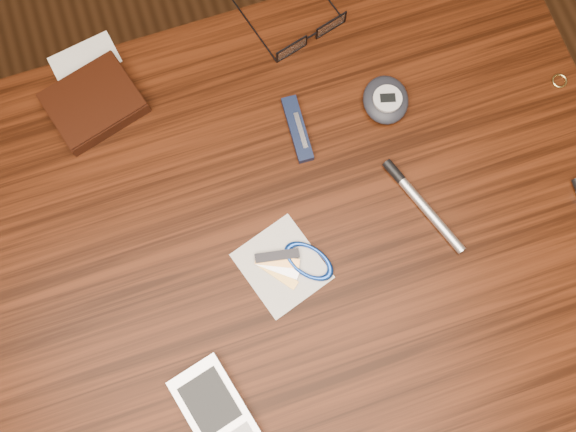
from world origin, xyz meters
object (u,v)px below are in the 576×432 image
Objects in this scene: wallet_and_card at (94,102)px; notepad_keys at (295,263)px; pedometer at (386,100)px; pocket_knife at (297,129)px; pda_phone at (217,413)px; desk at (256,276)px; eyeglasses at (308,34)px; silver_pen at (417,199)px.

notepad_keys is at bearing -57.20° from wallet_and_card.
pocket_knife is (-0.12, 0.00, -0.01)m from pedometer.
notepad_keys is 1.43× the size of pocket_knife.
pda_phone is 0.37m from pocket_knife.
pda_phone reaches higher than desk.
desk is at bearing -63.82° from wallet_and_card.
pocket_knife is at bearing 56.60° from pda_phone.
desk is 7.02× the size of eyeglasses.
pedometer is 0.12m from pocket_knife.
wallet_and_card is 1.99× the size of pedometer.
pedometer is at bearing -0.07° from pocket_knife.
pda_phone reaches higher than pocket_knife.
wallet_and_card is 1.22× the size of pda_phone.
notepad_keys is at bearing 44.29° from pda_phone.
pda_phone is at bearing -123.40° from pocket_knife.
wallet_and_card is 0.27m from pocket_knife.
silver_pen is at bearing 3.56° from desk.
pocket_knife is at bearing 54.02° from desk.
pda_phone is 0.94× the size of silver_pen.
pda_phone is at bearing -135.71° from notepad_keys.
desk is 0.25m from silver_pen.
desk is 6.04× the size of wallet_and_card.
silver_pen is at bearing -77.46° from eyeglasses.
eyeglasses is 1.55× the size of pocket_knife.
eyeglasses is 0.14m from pedometer.
pedometer is (0.23, 0.15, 0.11)m from desk.
eyeglasses is 1.71× the size of pedometer.
pda_phone is at bearing -84.63° from wallet_and_card.
pedometer reaches higher than notepad_keys.
desk is 0.30m from pedometer.
eyeglasses is 1.05× the size of pda_phone.
pda_phone is (0.04, -0.43, -0.00)m from wallet_and_card.
pedometer reaches higher than silver_pen.
silver_pen reaches higher than desk.
pedometer is at bearing 87.00° from silver_pen.
pda_phone is at bearing -120.73° from desk.
notepad_keys is 0.18m from pocket_knife.
desk is at bearing -125.98° from pocket_knife.
pedometer reaches higher than pda_phone.
wallet_and_card reaches higher than silver_pen.
silver_pen is (-0.01, -0.14, -0.01)m from pedometer.
pocket_knife is at bearing 129.85° from silver_pen.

